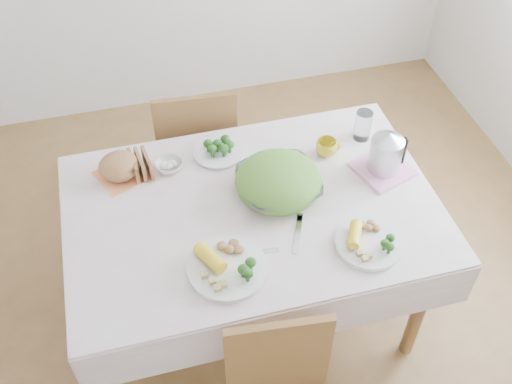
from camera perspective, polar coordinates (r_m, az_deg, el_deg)
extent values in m
plane|color=brown|center=(3.03, -0.27, -11.15)|extent=(3.60, 3.60, 0.00)
cube|color=brown|center=(2.72, -0.30, -6.88)|extent=(1.40, 0.90, 0.75)
cube|color=silver|center=(2.42, -0.34, -1.46)|extent=(1.50, 1.00, 0.01)
cube|color=brown|center=(3.15, -5.73, 4.57)|extent=(0.44, 0.44, 0.91)
imported|color=white|center=(2.45, 2.16, 0.67)|extent=(0.35, 0.35, 0.08)
cylinder|color=white|center=(2.21, -2.72, -7.31)|extent=(0.33, 0.33, 0.02)
cylinder|color=white|center=(2.32, 10.67, -4.84)|extent=(0.36, 0.36, 0.02)
cylinder|color=beige|center=(2.64, -3.64, 3.78)|extent=(0.23, 0.23, 0.02)
cube|color=#FF8D50|center=(2.60, -12.70, 1.56)|extent=(0.25, 0.25, 0.00)
ellipsoid|color=#8F5E38|center=(2.57, -12.89, 2.45)|extent=(0.22, 0.22, 0.10)
imported|color=white|center=(2.59, -8.29, 2.50)|extent=(0.12, 0.12, 0.04)
imported|color=gold|center=(2.63, 6.72, 4.23)|extent=(0.11, 0.11, 0.07)
cylinder|color=white|center=(2.72, 10.13, 6.18)|extent=(0.09, 0.09, 0.14)
cube|color=#F998C9|center=(2.62, 11.95, 2.15)|extent=(0.28, 0.28, 0.02)
cylinder|color=#B2B5BA|center=(2.54, 12.33, 3.98)|extent=(0.15, 0.15, 0.19)
cube|color=silver|center=(2.22, -3.19, -7.40)|extent=(0.04, 0.18, 0.00)
cube|color=silver|center=(2.33, 4.01, -4.02)|extent=(0.10, 0.19, 0.00)
cube|color=silver|center=(2.26, -0.16, -5.80)|extent=(0.19, 0.04, 0.00)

